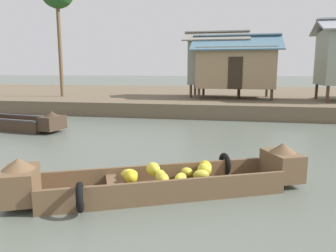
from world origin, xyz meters
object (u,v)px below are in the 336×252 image
at_px(stilt_house_left, 216,61).
at_px(stilt_house_mid_left, 235,67).
at_px(banana_boat, 164,179).
at_px(cargo_boat_upstream, 15,122).

height_order(stilt_house_left, stilt_house_mid_left, stilt_house_left).
relative_size(banana_boat, stilt_house_left, 1.36).
bearing_deg(stilt_house_mid_left, banana_boat, -95.31).
bearing_deg(stilt_house_mid_left, cargo_boat_upstream, -135.43).
relative_size(cargo_boat_upstream, stilt_house_mid_left, 0.87).
bearing_deg(cargo_boat_upstream, stilt_house_mid_left, 44.57).
bearing_deg(banana_boat, stilt_house_mid_left, 84.69).
height_order(cargo_boat_upstream, stilt_house_left, stilt_house_left).
xyz_separation_m(cargo_boat_upstream, stilt_house_mid_left, (8.86, 8.73, 2.33)).
distance_m(cargo_boat_upstream, stilt_house_left, 12.58).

